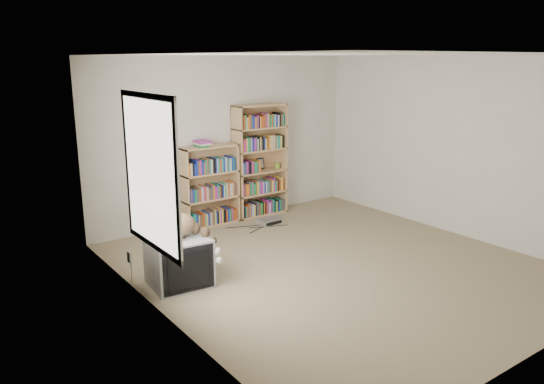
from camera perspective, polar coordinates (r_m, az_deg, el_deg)
floor at (r=6.60m, az=6.76°, el=-7.81°), size 4.50×5.00×0.01m
wall_back at (r=8.22m, az=-4.88°, el=5.66°), size 4.50×0.02×2.50m
wall_left at (r=5.02m, az=-12.09°, el=-0.09°), size 0.02×5.00×2.50m
wall_right at (r=7.93m, az=19.14°, el=4.61°), size 0.02×5.00×2.50m
ceiling at (r=6.13m, az=7.46°, el=14.43°), size 4.50×5.00×0.02m
window at (r=5.17m, az=-12.96°, el=1.98°), size 0.02×1.22×1.52m
crt_tv at (r=6.01m, az=-10.00°, el=-7.38°), size 0.68×0.63×0.55m
cat at (r=5.88m, az=-9.91°, el=-3.96°), size 0.75×0.56×0.62m
bookcase_tall at (r=8.45m, az=-1.36°, el=3.12°), size 0.88×0.30×1.77m
bookcase_short at (r=8.04m, az=-6.77°, el=0.32°), size 0.88×0.30×1.21m
book_stack at (r=7.83m, az=-7.61°, el=5.18°), size 0.21×0.27×0.09m
green_mug at (r=8.64m, az=0.52°, el=2.86°), size 0.08×0.08×0.09m
framed_print at (r=8.56m, az=-1.29°, el=3.08°), size 0.14×0.05×0.18m
dvd_player at (r=8.13m, az=-0.28°, el=-3.15°), size 0.35×0.25×0.08m
wall_outlet at (r=6.14m, az=-15.14°, el=-6.76°), size 0.01×0.08×0.13m
floor_cables at (r=7.99m, az=1.10°, el=-3.73°), size 1.20×0.70×0.01m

